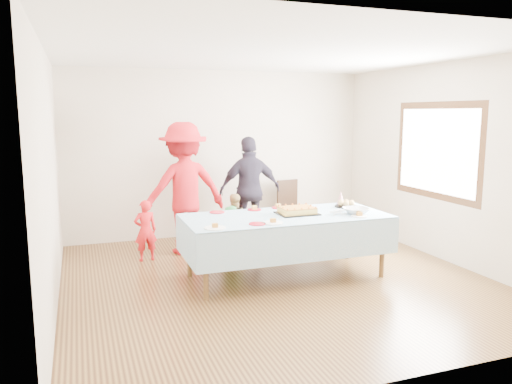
# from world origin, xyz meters

# --- Properties ---
(ground) EXTENTS (5.00, 5.00, 0.00)m
(ground) POSITION_xyz_m (0.00, 0.00, 0.00)
(ground) COLOR #432613
(ground) RESTS_ON ground
(room_walls) EXTENTS (5.04, 5.04, 2.72)m
(room_walls) POSITION_xyz_m (0.05, 0.00, 1.77)
(room_walls) COLOR beige
(room_walls) RESTS_ON ground
(party_table) EXTENTS (2.50, 1.10, 0.78)m
(party_table) POSITION_xyz_m (0.15, 0.05, 0.72)
(party_table) COLOR brown
(party_table) RESTS_ON ground
(birthday_cake) EXTENTS (0.49, 0.38, 0.09)m
(birthday_cake) POSITION_xyz_m (0.31, 0.08, 0.82)
(birthday_cake) COLOR black
(birthday_cake) RESTS_ON party_table
(rolls_tray) EXTENTS (0.30, 0.30, 0.09)m
(rolls_tray) POSITION_xyz_m (1.12, 0.28, 0.82)
(rolls_tray) COLOR black
(rolls_tray) RESTS_ON party_table
(punch_bowl) EXTENTS (0.31, 0.31, 0.08)m
(punch_bowl) POSITION_xyz_m (1.01, -0.15, 0.82)
(punch_bowl) COLOR silver
(punch_bowl) RESTS_ON party_table
(party_hat) EXTENTS (0.10, 0.10, 0.18)m
(party_hat) POSITION_xyz_m (1.16, 0.51, 0.87)
(party_hat) COLOR white
(party_hat) RESTS_ON party_table
(fork_pile) EXTENTS (0.24, 0.18, 0.07)m
(fork_pile) POSITION_xyz_m (0.77, -0.11, 0.81)
(fork_pile) COLOR white
(fork_pile) RESTS_ON party_table
(plate_red_far_a) EXTENTS (0.19, 0.19, 0.01)m
(plate_red_far_a) POSITION_xyz_m (-0.60, 0.49, 0.79)
(plate_red_far_a) COLOR red
(plate_red_far_a) RESTS_ON party_table
(plate_red_far_b) EXTENTS (0.18, 0.18, 0.01)m
(plate_red_far_b) POSITION_xyz_m (-0.11, 0.49, 0.79)
(plate_red_far_b) COLOR red
(plate_red_far_b) RESTS_ON party_table
(plate_red_far_c) EXTENTS (0.18, 0.18, 0.01)m
(plate_red_far_c) POSITION_xyz_m (0.24, 0.51, 0.79)
(plate_red_far_c) COLOR red
(plate_red_far_c) RESTS_ON party_table
(plate_red_far_d) EXTENTS (0.18, 0.18, 0.01)m
(plate_red_far_d) POSITION_xyz_m (0.62, 0.40, 0.79)
(plate_red_far_d) COLOR red
(plate_red_far_d) RESTS_ON party_table
(plate_red_near) EXTENTS (0.19, 0.19, 0.01)m
(plate_red_near) POSITION_xyz_m (-0.35, -0.30, 0.79)
(plate_red_near) COLOR red
(plate_red_near) RESTS_ON party_table
(plate_white_left) EXTENTS (0.24, 0.24, 0.01)m
(plate_white_left) POSITION_xyz_m (-0.85, -0.34, 0.79)
(plate_white_left) COLOR white
(plate_white_left) RESTS_ON party_table
(plate_white_mid) EXTENTS (0.24, 0.24, 0.01)m
(plate_white_mid) POSITION_xyz_m (-0.16, -0.31, 0.79)
(plate_white_mid) COLOR white
(plate_white_mid) RESTS_ON party_table
(plate_white_right) EXTENTS (0.20, 0.20, 0.01)m
(plate_white_right) POSITION_xyz_m (0.96, -0.32, 0.79)
(plate_white_right) COLOR white
(plate_white_right) RESTS_ON party_table
(dining_chair) EXTENTS (0.45, 0.45, 0.91)m
(dining_chair) POSITION_xyz_m (1.11, 2.10, 0.50)
(dining_chair) COLOR black
(dining_chair) RESTS_ON ground
(toddler_left) EXTENTS (0.33, 0.23, 0.85)m
(toddler_left) POSITION_xyz_m (-1.39, 1.33, 0.43)
(toddler_left) COLOR red
(toddler_left) RESTS_ON ground
(toddler_mid) EXTENTS (0.45, 0.38, 0.78)m
(toddler_mid) POSITION_xyz_m (-0.30, 0.90, 0.39)
(toddler_mid) COLOR #277538
(toddler_mid) RESTS_ON ground
(toddler_right) EXTENTS (0.42, 0.34, 0.85)m
(toddler_right) POSITION_xyz_m (-0.09, 1.45, 0.42)
(toddler_right) COLOR tan
(toddler_right) RESTS_ON ground
(adult_left) EXTENTS (1.29, 0.82, 1.89)m
(adult_left) POSITION_xyz_m (-0.80, 1.56, 0.95)
(adult_left) COLOR red
(adult_left) RESTS_ON ground
(adult_right) EXTENTS (0.98, 0.42, 1.66)m
(adult_right) POSITION_xyz_m (0.28, 1.80, 0.83)
(adult_right) COLOR #2B2634
(adult_right) RESTS_ON ground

